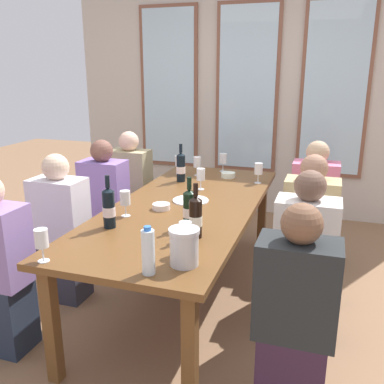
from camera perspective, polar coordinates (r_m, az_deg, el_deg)
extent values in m
plane|color=#886244|center=(3.35, -0.81, -13.78)|extent=(12.00, 12.00, 0.00)
cube|color=beige|center=(5.03, 7.52, 13.58)|extent=(4.18, 0.06, 2.90)
cube|color=brown|center=(5.25, -3.11, 13.80)|extent=(0.72, 0.03, 1.88)
cube|color=silver|center=(5.24, -3.17, 13.79)|extent=(0.64, 0.01, 1.80)
cube|color=brown|center=(4.99, 7.42, 13.56)|extent=(0.72, 0.03, 1.88)
cube|color=silver|center=(4.97, 7.38, 13.55)|extent=(0.64, 0.01, 1.80)
cube|color=brown|center=(4.90, 18.67, 12.81)|extent=(0.72, 0.03, 1.88)
cube|color=silver|center=(4.88, 18.67, 12.80)|extent=(0.64, 0.01, 1.80)
cube|color=brown|center=(3.05, -0.87, -2.00)|extent=(0.98, 2.36, 0.04)
cube|color=brown|center=(2.51, -18.42, -16.60)|extent=(0.07, 0.07, 0.70)
cube|color=brown|center=(2.19, -0.27, -21.02)|extent=(0.07, 0.07, 0.70)
cube|color=brown|center=(4.27, -1.11, -1.84)|extent=(0.07, 0.07, 0.70)
cube|color=brown|center=(4.09, 9.42, -2.89)|extent=(0.07, 0.07, 0.70)
cylinder|color=white|center=(3.11, -0.18, -1.14)|extent=(0.26, 0.26, 0.01)
cylinder|color=silver|center=(2.10, -1.06, -7.65)|extent=(0.14, 0.14, 0.17)
cylinder|color=silver|center=(2.07, -1.07, -5.25)|extent=(0.16, 0.16, 0.02)
cylinder|color=black|center=(2.62, -11.13, -2.34)|extent=(0.07, 0.07, 0.23)
cone|color=black|center=(2.58, -11.29, 0.33)|extent=(0.07, 0.07, 0.02)
cylinder|color=black|center=(2.57, -11.35, 1.39)|extent=(0.03, 0.03, 0.08)
cylinder|color=white|center=(2.62, -11.12, -2.58)|extent=(0.08, 0.08, 0.06)
cylinder|color=black|center=(3.64, -1.51, 3.20)|extent=(0.07, 0.07, 0.23)
cone|color=black|center=(3.61, -1.52, 5.14)|extent=(0.07, 0.07, 0.02)
cylinder|color=black|center=(3.60, -1.53, 5.91)|extent=(0.03, 0.03, 0.08)
cylinder|color=white|center=(3.64, -1.51, 3.02)|extent=(0.08, 0.08, 0.06)
cylinder|color=black|center=(2.57, -0.37, -2.50)|extent=(0.08, 0.07, 0.22)
cone|color=black|center=(2.54, -0.38, 0.09)|extent=(0.08, 0.07, 0.02)
cylinder|color=black|center=(2.52, -0.38, 1.17)|extent=(0.03, 0.03, 0.08)
cylinder|color=white|center=(2.58, -0.37, -2.73)|extent=(0.08, 0.08, 0.06)
cylinder|color=black|center=(2.43, 0.49, -3.64)|extent=(0.07, 0.07, 0.22)
cone|color=black|center=(2.39, 0.49, -0.86)|extent=(0.07, 0.07, 0.02)
cylinder|color=black|center=(2.37, 0.50, 0.29)|extent=(0.03, 0.03, 0.08)
cylinder|color=white|center=(2.43, 0.49, -3.89)|extent=(0.08, 0.08, 0.06)
cylinder|color=white|center=(3.80, 4.90, 2.30)|extent=(0.12, 0.12, 0.04)
cylinder|color=white|center=(2.94, -4.16, -1.96)|extent=(0.12, 0.12, 0.04)
cylinder|color=white|center=(2.02, -5.93, -8.09)|extent=(0.06, 0.06, 0.22)
cylinder|color=blue|center=(1.97, -6.03, -4.91)|extent=(0.04, 0.04, 0.02)
cylinder|color=white|center=(3.41, 1.17, 0.37)|extent=(0.06, 0.06, 0.00)
cylinder|color=white|center=(3.40, 1.18, 1.01)|extent=(0.01, 0.01, 0.07)
cylinder|color=white|center=(3.38, 1.19, 2.40)|extent=(0.07, 0.07, 0.09)
cylinder|color=beige|center=(3.39, 1.18, 1.91)|extent=(0.06, 0.06, 0.03)
cylinder|color=white|center=(2.26, -0.90, -8.15)|extent=(0.06, 0.06, 0.00)
cylinder|color=white|center=(2.25, -0.90, -7.23)|extent=(0.01, 0.01, 0.07)
cylinder|color=white|center=(2.22, -0.91, -5.22)|extent=(0.07, 0.07, 0.09)
cylinder|color=white|center=(4.03, 4.18, 2.81)|extent=(0.06, 0.06, 0.00)
cylinder|color=white|center=(4.02, 4.19, 3.36)|extent=(0.01, 0.01, 0.07)
cylinder|color=white|center=(4.00, 4.22, 4.55)|extent=(0.07, 0.07, 0.09)
cylinder|color=white|center=(3.86, 0.70, 2.28)|extent=(0.06, 0.06, 0.00)
cylinder|color=white|center=(3.85, 0.70, 2.84)|extent=(0.01, 0.01, 0.07)
cylinder|color=white|center=(3.83, 0.70, 4.08)|extent=(0.07, 0.07, 0.09)
cylinder|color=maroon|center=(3.84, 0.70, 3.61)|extent=(0.06, 0.06, 0.03)
cylinder|color=white|center=(2.30, -19.36, -8.76)|extent=(0.06, 0.06, 0.00)
cylinder|color=white|center=(2.28, -19.45, -7.86)|extent=(0.01, 0.01, 0.07)
cylinder|color=white|center=(2.25, -19.65, -5.88)|extent=(0.07, 0.07, 0.09)
cylinder|color=white|center=(3.65, 8.88, 1.23)|extent=(0.06, 0.06, 0.00)
cylinder|color=white|center=(3.64, 8.90, 1.83)|extent=(0.01, 0.01, 0.07)
cylinder|color=white|center=(3.62, 8.96, 3.13)|extent=(0.07, 0.07, 0.09)
cylinder|color=white|center=(3.91, -1.76, 2.43)|extent=(0.06, 0.06, 0.00)
cylinder|color=white|center=(3.90, -1.77, 3.00)|extent=(0.01, 0.01, 0.07)
cylinder|color=white|center=(3.88, -1.78, 4.22)|extent=(0.07, 0.07, 0.09)
cylinder|color=beige|center=(3.89, -1.78, 3.79)|extent=(0.06, 0.06, 0.03)
cylinder|color=white|center=(2.84, -8.89, -3.18)|extent=(0.06, 0.06, 0.00)
cylinder|color=white|center=(2.82, -8.93, -2.43)|extent=(0.01, 0.01, 0.07)
cylinder|color=white|center=(2.80, -9.01, -0.78)|extent=(0.07, 0.07, 0.09)
cube|color=#333343|center=(4.28, -8.08, -3.73)|extent=(0.32, 0.24, 0.45)
cube|color=tan|center=(4.14, -8.33, 2.32)|extent=(0.38, 0.24, 0.48)
sphere|color=beige|center=(4.07, -8.52, 6.77)|extent=(0.19, 0.19, 0.19)
cube|color=#332830|center=(3.87, 15.65, -6.37)|extent=(0.32, 0.24, 0.45)
cube|color=pink|center=(3.72, 16.20, 0.25)|extent=(0.38, 0.24, 0.48)
sphere|color=tan|center=(3.65, 16.60, 5.16)|extent=(0.19, 0.19, 0.19)
cube|color=#342340|center=(3.86, -11.40, -6.16)|extent=(0.32, 0.24, 0.45)
cube|color=#8969B8|center=(3.71, -11.79, 0.50)|extent=(0.38, 0.24, 0.48)
sphere|color=brown|center=(3.64, -12.09, 5.44)|extent=(0.19, 0.19, 0.19)
cube|color=#25393A|center=(3.33, 15.08, -10.23)|extent=(0.32, 0.24, 0.45)
cube|color=tan|center=(3.15, 15.70, -2.63)|extent=(0.38, 0.24, 0.48)
sphere|color=#9A6D55|center=(3.06, 16.16, 3.15)|extent=(0.19, 0.19, 0.19)
cube|color=#242E41|center=(2.94, -23.98, -14.86)|extent=(0.32, 0.24, 0.45)
cube|color=#3A233A|center=(2.34, 13.10, -22.65)|extent=(0.32, 0.24, 0.45)
cube|color=#272A2C|center=(2.08, 13.94, -12.60)|extent=(0.38, 0.24, 0.48)
sphere|color=brown|center=(1.95, 14.59, -4.18)|extent=(0.19, 0.19, 0.19)
cube|color=#333441|center=(3.37, -16.75, -9.98)|extent=(0.32, 0.24, 0.45)
cube|color=silver|center=(3.20, -17.43, -2.48)|extent=(0.38, 0.24, 0.48)
sphere|color=beige|center=(3.11, -17.93, 3.21)|extent=(0.19, 0.19, 0.19)
cube|color=#2A243B|center=(2.89, 14.43, -14.50)|extent=(0.32, 0.24, 0.45)
cube|color=white|center=(2.68, 15.13, -5.92)|extent=(0.38, 0.24, 0.48)
sphere|color=brown|center=(2.58, 15.66, 0.79)|extent=(0.19, 0.19, 0.19)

